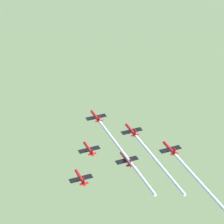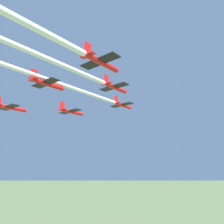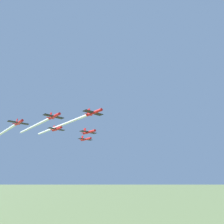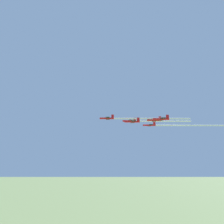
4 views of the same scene
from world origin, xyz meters
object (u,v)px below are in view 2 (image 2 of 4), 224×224
jet_3 (10,107)px  jet_5 (100,62)px  jet_1 (71,111)px  jet_4 (46,83)px  jet_0 (122,105)px  jet_2 (114,87)px

jet_3 → jet_5: (-26.31, -23.93, 2.82)m
jet_1 → jet_4: jet_4 is taller
jet_0 → jet_2: bearing=-59.5°
jet_0 → jet_3: size_ratio=1.00×
jet_3 → jet_4: size_ratio=1.00×
jet_0 → jet_2: 17.53m
jet_0 → jet_2: jet_2 is taller
jet_0 → jet_1: 17.94m
jet_1 → jet_5: (-29.90, -6.77, 2.57)m
jet_2 → jet_4: jet_2 is taller
jet_0 → jet_4: (-20.34, 22.36, -1.13)m
jet_0 → jet_4: bearing=-90.0°
jet_0 → jet_3: 35.30m
jet_5 → jet_2: bearing=120.5°
jet_3 → jet_4: 18.02m
jet_3 → jet_4: bearing=0.0°
jet_1 → jet_2: 18.20m
jet_2 → jet_5: 17.58m
jet_2 → jet_3: 30.93m
jet_0 → jet_3: jet_0 is taller
jet_0 → jet_4: 30.25m
jet_5 → jet_3: bearing=180.0°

